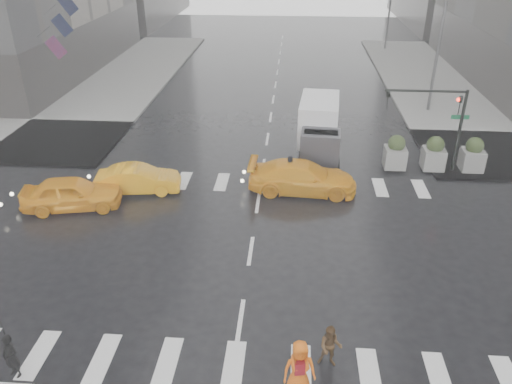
# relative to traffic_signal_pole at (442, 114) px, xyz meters

# --- Properties ---
(ground) EXTENTS (120.00, 120.00, 0.00)m
(ground) POSITION_rel_traffic_signal_pole_xyz_m (-9.01, -8.01, -3.22)
(ground) COLOR black
(ground) RESTS_ON ground
(sidewalk_nw) EXTENTS (35.00, 35.00, 0.15)m
(sidewalk_nw) POSITION_rel_traffic_signal_pole_xyz_m (-28.51, 9.49, -3.14)
(sidewalk_nw) COLOR gray
(sidewalk_nw) RESTS_ON ground
(road_markings) EXTENTS (18.00, 48.00, 0.01)m
(road_markings) POSITION_rel_traffic_signal_pole_xyz_m (-9.01, -8.01, -3.21)
(road_markings) COLOR silver
(road_markings) RESTS_ON ground
(traffic_signal_pole) EXTENTS (4.45, 0.42, 4.50)m
(traffic_signal_pole) POSITION_rel_traffic_signal_pole_xyz_m (0.00, 0.00, 0.00)
(traffic_signal_pole) COLOR black
(traffic_signal_pole) RESTS_ON ground
(street_lamp_near) EXTENTS (2.15, 0.22, 9.00)m
(street_lamp_near) POSITION_rel_traffic_signal_pole_xyz_m (1.86, 9.99, 1.73)
(street_lamp_near) COLOR #59595B
(street_lamp_near) RESTS_ON ground
(street_lamp_far) EXTENTS (2.15, 0.22, 9.00)m
(street_lamp_far) POSITION_rel_traffic_signal_pole_xyz_m (1.86, 29.99, 1.73)
(street_lamp_far) COLOR #59595B
(street_lamp_far) RESTS_ON ground
(planter_west) EXTENTS (1.10, 1.10, 1.80)m
(planter_west) POSITION_rel_traffic_signal_pole_xyz_m (-2.01, 0.19, -2.23)
(planter_west) COLOR gray
(planter_west) RESTS_ON ground
(planter_mid) EXTENTS (1.10, 1.10, 1.80)m
(planter_mid) POSITION_rel_traffic_signal_pole_xyz_m (-0.01, 0.19, -2.23)
(planter_mid) COLOR gray
(planter_mid) RESTS_ON ground
(planter_east) EXTENTS (1.10, 1.10, 1.80)m
(planter_east) POSITION_rel_traffic_signal_pole_xyz_m (1.99, 0.19, -2.23)
(planter_east) COLOR gray
(planter_east) RESTS_ON ground
(flag_cluster) EXTENTS (2.87, 3.06, 4.69)m
(flag_cluster) POSITION_rel_traffic_signal_pole_xyz_m (-24.09, 10.49, 2.42)
(flag_cluster) COLOR #59595B
(flag_cluster) RESTS_ON ground
(pedestrian_black) EXTENTS (1.19, 1.20, 2.43)m
(pedestrian_black) POSITION_rel_traffic_signal_pole_xyz_m (-15.30, -14.81, -1.54)
(pedestrian_black) COLOR black
(pedestrian_black) RESTS_ON ground
(pedestrian_brown) EXTENTS (0.75, 0.61, 1.43)m
(pedestrian_brown) POSITION_rel_traffic_signal_pole_xyz_m (-6.17, -13.71, -2.50)
(pedestrian_brown) COLOR #473019
(pedestrian_brown) RESTS_ON ground
(pedestrian_orange) EXTENTS (1.00, 0.76, 1.85)m
(pedestrian_orange) POSITION_rel_traffic_signal_pole_xyz_m (-7.09, -14.81, -2.29)
(pedestrian_orange) COLOR orange
(pedestrian_orange) RESTS_ON ground
(pedestrian_far_a) EXTENTS (1.11, 0.72, 1.82)m
(pedestrian_far_a) POSITION_rel_traffic_signal_pole_xyz_m (-7.54, -2.57, -2.31)
(pedestrian_far_a) COLOR black
(pedestrian_far_a) RESTS_ON ground
(pedestrian_far_b) EXTENTS (1.18, 0.91, 1.61)m
(pedestrian_far_b) POSITION_rel_traffic_signal_pole_xyz_m (-5.90, 0.59, -2.41)
(pedestrian_far_b) COLOR black
(pedestrian_far_b) RESTS_ON ground
(taxi_front) EXTENTS (4.71, 2.65, 1.51)m
(taxi_front) POSITION_rel_traffic_signal_pole_xyz_m (-17.49, -5.14, -2.46)
(taxi_front) COLOR #FFA40D
(taxi_front) RESTS_ON ground
(taxi_mid) EXTENTS (4.20, 1.96, 1.33)m
(taxi_mid) POSITION_rel_traffic_signal_pole_xyz_m (-14.92, -3.33, -2.55)
(taxi_mid) COLOR #FFA40D
(taxi_mid) RESTS_ON ground
(taxi_rear) EXTENTS (4.71, 2.29, 1.52)m
(taxi_rear) POSITION_rel_traffic_signal_pole_xyz_m (-6.92, -2.68, -2.45)
(taxi_rear) COLOR #FFA40D
(taxi_rear) RESTS_ON ground
(box_truck) EXTENTS (2.12, 5.65, 3.00)m
(box_truck) POSITION_rel_traffic_signal_pole_xyz_m (-6.01, 1.98, -1.62)
(box_truck) COLOR silver
(box_truck) RESTS_ON ground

